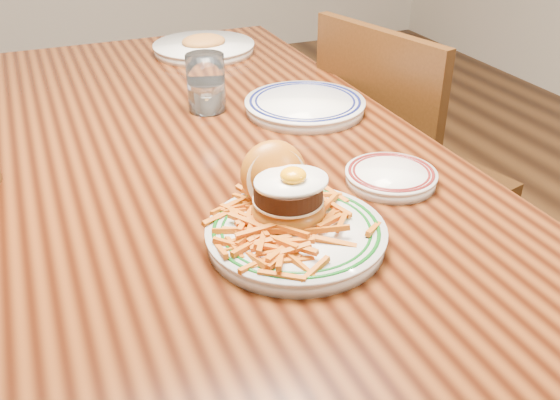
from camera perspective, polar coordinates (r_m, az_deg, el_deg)
name	(u,v)px	position (r m, az deg, el deg)	size (l,w,h in m)	color
table	(208,180)	(1.30, -6.56, 1.87)	(0.85, 1.60, 0.75)	black
chair_right	(400,174)	(1.74, 10.88, 2.38)	(0.51, 0.51, 0.89)	#3D210C
main_plate	(292,218)	(0.93, 1.13, -1.63)	(0.27, 0.28, 0.13)	silver
side_plate	(391,176)	(1.10, 10.11, 2.20)	(0.16, 0.16, 0.02)	silver
rear_plate	(305,105)	(1.39, 2.29, 8.71)	(0.27, 0.27, 0.03)	silver
water_glass	(206,86)	(1.40, -6.76, 10.28)	(0.08, 0.08, 0.13)	white
far_plate	(204,47)	(1.83, -6.97, 13.73)	(0.29, 0.29, 0.05)	silver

